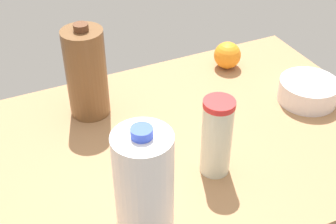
{
  "coord_description": "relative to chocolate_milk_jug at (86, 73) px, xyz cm",
  "views": [
    {
      "loc": [
        -38.61,
        -82.84,
        80.61
      ],
      "look_at": [
        0.0,
        0.0,
        13.0
      ],
      "focal_mm": 50.0,
      "sensor_mm": 36.0,
      "label": 1
    }
  ],
  "objects": [
    {
      "name": "orange_near_front",
      "position": [
        46.72,
        4.73,
        -8.29
      ],
      "size": [
        8.53,
        8.53,
        8.53
      ],
      "primitive_type": "sphere",
      "color": "orange",
      "rests_on": "countertop"
    },
    {
      "name": "mixing_bowl",
      "position": [
        58.11,
        -21.08,
        -9.39
      ],
      "size": [
        16.71,
        16.71,
        6.32
      ],
      "primitive_type": "cylinder",
      "color": "silver",
      "rests_on": "countertop"
    },
    {
      "name": "tumbler_cup",
      "position": [
        19.68,
        -35.04,
        -2.55
      ],
      "size": [
        7.22,
        7.22,
        19.93
      ],
      "color": "beige",
      "rests_on": "countertop"
    },
    {
      "name": "chocolate_milk_jug",
      "position": [
        0.0,
        0.0,
        0.0
      ],
      "size": [
        10.88,
        10.88,
        26.67
      ],
      "color": "brown",
      "rests_on": "countertop"
    },
    {
      "name": "countertop",
      "position": [
        13.67,
        -21.74,
        -14.05
      ],
      "size": [
        120.0,
        76.0,
        3.0
      ],
      "primitive_type": "cube",
      "color": "#9C7049",
      "rests_on": "ground"
    },
    {
      "name": "milk_jug",
      "position": [
        -2.66,
        -46.08,
        0.63
      ],
      "size": [
        11.38,
        11.38,
        27.92
      ],
      "color": "white",
      "rests_on": "countertop"
    }
  ]
}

